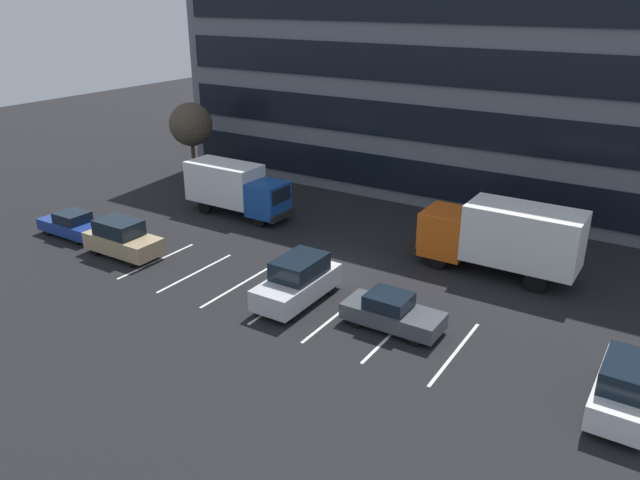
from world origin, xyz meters
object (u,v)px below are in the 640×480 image
Objects in this scene: suv_white at (627,387)px; suv_tan at (122,239)px; sedan_charcoal at (392,312)px; sedan_navy at (72,225)px; box_truck_orange at (502,236)px; bare_tree at (191,125)px; box_truck_blue at (236,187)px; suv_silver at (298,281)px.

suv_white is 25.06m from suv_tan.
sedan_charcoal is at bearing 174.84° from suv_white.
sedan_charcoal is (20.61, 0.51, 0.02)m from sedan_navy.
box_truck_orange is 8.25m from sedan_charcoal.
bare_tree is (-22.34, 11.66, 3.61)m from sedan_charcoal.
bare_tree is at bearing 151.47° from box_truck_blue.
box_truck_orange is at bearing -8.85° from bare_tree.
box_truck_blue is at bearing -179.19° from box_truck_orange.
suv_silver is 15.87m from sedan_navy.
suv_silver is at bearing -33.89° from bare_tree.
suv_tan is at bearing -176.31° from suv_silver.
sedan_charcoal is at bearing 1.85° from suv_silver.
bare_tree is at bearing 98.07° from sedan_navy.
box_truck_orange is 1.78× the size of suv_white.
suv_tan is at bearing -154.17° from box_truck_orange.
box_truck_blue is 1.65× the size of sedan_charcoal.
box_truck_blue reaches higher than sedan_charcoal.
suv_white is at bearing -2.79° from suv_silver.
box_truck_blue reaches higher than sedan_navy.
suv_tan is 0.93× the size of suv_silver.
box_truck_orange reaches higher than suv_white.
sedan_navy is (-15.86, -0.36, -0.33)m from suv_silver.
suv_silver is at bearing -178.15° from sedan_charcoal.
bare_tree reaches higher than sedan_charcoal.
suv_white is 1.08× the size of sedan_navy.
box_truck_blue is at bearing -28.53° from bare_tree.
suv_white is (24.11, -8.44, -0.86)m from box_truck_blue.
suv_tan is (-18.00, -8.71, -1.12)m from box_truck_orange.
sedan_navy is 20.62m from sedan_charcoal.
suv_tan reaches higher than sedan_navy.
sedan_charcoal is at bearing 1.43° from sedan_navy.
sedan_charcoal is at bearing -27.07° from box_truck_blue.
suv_white is at bearing -21.59° from bare_tree.
suv_tan is 0.75× the size of bare_tree.
suv_white is 9.28m from sedan_charcoal.
box_truck_orange is 10.63m from suv_silver.
sedan_navy is at bearing 179.38° from suv_white.
suv_silver reaches higher than sedan_charcoal.
box_truck_orange is 1.13× the size of box_truck_blue.
suv_silver is at bearing -37.46° from box_truck_blue.
suv_silver is 0.80× the size of bare_tree.
sedan_charcoal is (-9.24, 0.83, -0.25)m from suv_white.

